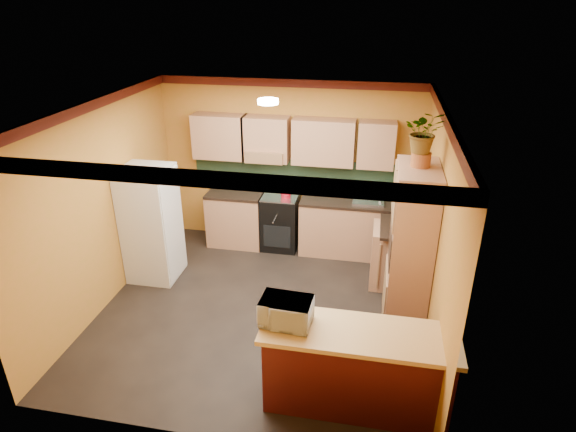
% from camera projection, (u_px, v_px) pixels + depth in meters
% --- Properties ---
extents(room_shell, '(4.24, 4.24, 2.72)m').
position_uv_depth(room_shell, '(265.00, 154.00, 5.84)').
color(room_shell, black).
rests_on(room_shell, ground).
extents(base_cabinets_back, '(3.65, 0.60, 0.88)m').
position_uv_depth(base_cabinets_back, '(318.00, 225.00, 7.81)').
color(base_cabinets_back, tan).
rests_on(base_cabinets_back, ground).
extents(countertop_back, '(3.65, 0.62, 0.04)m').
position_uv_depth(countertop_back, '(319.00, 199.00, 7.61)').
color(countertop_back, black).
rests_on(countertop_back, base_cabinets_back).
extents(stove, '(0.58, 0.58, 0.91)m').
position_uv_depth(stove, '(281.00, 221.00, 7.91)').
color(stove, black).
rests_on(stove, ground).
extents(kettle, '(0.20, 0.20, 0.18)m').
position_uv_depth(kettle, '(286.00, 192.00, 7.61)').
color(kettle, '#AF0B1D').
rests_on(kettle, stove).
extents(sink, '(0.48, 0.40, 0.03)m').
position_uv_depth(sink, '(369.00, 201.00, 7.47)').
color(sink, silver).
rests_on(sink, countertop_back).
extents(base_cabinets_right, '(0.60, 0.80, 0.88)m').
position_uv_depth(base_cabinets_right, '(400.00, 257.00, 6.87)').
color(base_cabinets_right, tan).
rests_on(base_cabinets_right, ground).
extents(countertop_right, '(0.62, 0.80, 0.04)m').
position_uv_depth(countertop_right, '(403.00, 228.00, 6.68)').
color(countertop_right, black).
rests_on(countertop_right, base_cabinets_right).
extents(fridge, '(0.68, 0.66, 1.70)m').
position_uv_depth(fridge, '(151.00, 224.00, 6.92)').
color(fridge, silver).
rests_on(fridge, ground).
extents(pantry, '(0.48, 0.90, 2.10)m').
position_uv_depth(pantry, '(410.00, 250.00, 5.80)').
color(pantry, tan).
rests_on(pantry, ground).
extents(fern_pot, '(0.22, 0.22, 0.16)m').
position_uv_depth(fern_pot, '(421.00, 159.00, 5.37)').
color(fern_pot, brown).
rests_on(fern_pot, pantry).
extents(fern, '(0.44, 0.39, 0.47)m').
position_uv_depth(fern, '(424.00, 132.00, 5.23)').
color(fern, tan).
rests_on(fern, fern_pot).
extents(breakfast_bar, '(1.80, 0.55, 0.88)m').
position_uv_depth(breakfast_bar, '(356.00, 371.00, 4.80)').
color(breakfast_bar, '#551314').
rests_on(breakfast_bar, ground).
extents(bar_top, '(1.90, 0.65, 0.05)m').
position_uv_depth(bar_top, '(359.00, 334.00, 4.60)').
color(bar_top, tan).
rests_on(bar_top, breakfast_bar).
extents(microwave, '(0.52, 0.36, 0.27)m').
position_uv_depth(microwave, '(286.00, 312.00, 4.65)').
color(microwave, silver).
rests_on(microwave, bar_top).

